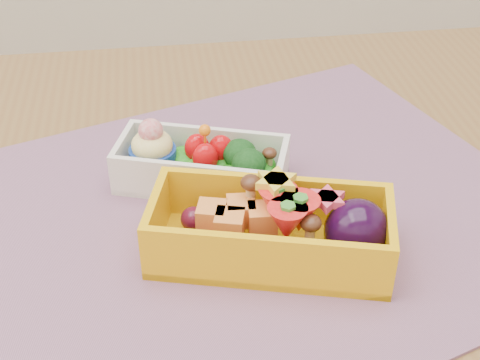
{
  "coord_description": "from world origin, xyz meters",
  "views": [
    {
      "loc": [
        -0.07,
        -0.44,
        1.13
      ],
      "look_at": [
        -0.0,
        0.03,
        0.79
      ],
      "focal_mm": 50.89,
      "sensor_mm": 36.0,
      "label": 1
    }
  ],
  "objects": [
    {
      "name": "bento_white",
      "position": [
        -0.03,
        0.08,
        0.77
      ],
      "size": [
        0.17,
        0.11,
        0.06
      ],
      "rotation": [
        0.0,
        0.0,
        -0.32
      ],
      "color": "silver",
      "rests_on": "placemat"
    },
    {
      "name": "placemat",
      "position": [
        -0.01,
        0.02,
        0.75
      ],
      "size": [
        0.65,
        0.57,
        0.0
      ],
      "primitive_type": "cube",
      "rotation": [
        0.0,
        0.0,
        0.33
      ],
      "color": "#855C75",
      "rests_on": "table"
    },
    {
      "name": "bento_yellow",
      "position": [
        0.02,
        -0.03,
        0.78
      ],
      "size": [
        0.21,
        0.13,
        0.06
      ],
      "rotation": [
        0.0,
        0.0,
        -0.27
      ],
      "color": "#E7AB0B",
      "rests_on": "placemat"
    },
    {
      "name": "table",
      "position": [
        0.0,
        0.0,
        0.65
      ],
      "size": [
        1.2,
        0.8,
        0.75
      ],
      "color": "brown",
      "rests_on": "ground"
    }
  ]
}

